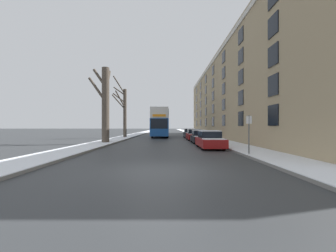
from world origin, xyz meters
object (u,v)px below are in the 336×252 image
object	(u,v)px
bare_tree_left_1	(123,110)
parked_car_0	(209,140)
street_sign_post	(248,133)
parked_car_2	(194,135)
parked_car_3	(189,133)
parked_car_1	(200,137)
bare_tree_left_0	(105,102)
double_decker_bus	(160,122)
pedestrian_left_sidewalk	(106,134)

from	to	relation	value
bare_tree_left_1	parked_car_0	bearing A→B (deg)	-57.33
street_sign_post	parked_car_2	bearing A→B (deg)	95.10
parked_car_2	parked_car_3	world-z (taller)	parked_car_3
street_sign_post	parked_car_1	bearing A→B (deg)	97.68
parked_car_0	parked_car_3	world-z (taller)	parked_car_0
bare_tree_left_0	street_sign_post	size ratio (longest dim) A/B	3.35
bare_tree_left_1	parked_car_0	xyz separation A→B (m)	(9.77, -15.24, -3.44)
parked_car_1	parked_car_2	bearing A→B (deg)	90.00
bare_tree_left_1	double_decker_bus	distance (m)	6.58
double_decker_bus	parked_car_1	world-z (taller)	double_decker_bus
parked_car_0	pedestrian_left_sidewalk	distance (m)	11.49
double_decker_bus	parked_car_1	distance (m)	14.47
bare_tree_left_0	pedestrian_left_sidewalk	bearing A→B (deg)	98.82
parked_car_3	street_sign_post	world-z (taller)	street_sign_post
parked_car_1	street_sign_post	world-z (taller)	street_sign_post
double_decker_bus	street_sign_post	xyz separation A→B (m)	(5.86, -23.67, -1.15)
double_decker_bus	parked_car_0	distance (m)	19.47
double_decker_bus	parked_car_0	bearing A→B (deg)	-76.57
bare_tree_left_0	parked_car_1	distance (m)	10.21
street_sign_post	bare_tree_left_1	bearing A→B (deg)	119.02
bare_tree_left_1	parked_car_3	distance (m)	10.43
pedestrian_left_sidewalk	double_decker_bus	bearing A→B (deg)	-83.69
parked_car_0	street_sign_post	world-z (taller)	street_sign_post
parked_car_2	bare_tree_left_1	bearing A→B (deg)	153.48
bare_tree_left_0	street_sign_post	distance (m)	14.70
bare_tree_left_0	street_sign_post	world-z (taller)	bare_tree_left_0
bare_tree_left_1	pedestrian_left_sidewalk	world-z (taller)	bare_tree_left_1
parked_car_1	parked_car_3	bearing A→B (deg)	90.00
parked_car_3	pedestrian_left_sidewalk	size ratio (longest dim) A/B	2.42
bare_tree_left_0	double_decker_bus	world-z (taller)	bare_tree_left_0
parked_car_0	bare_tree_left_1	bearing A→B (deg)	122.67
double_decker_bus	parked_car_3	xyz separation A→B (m)	(4.50, -2.40, -1.85)
parked_car_1	street_sign_post	size ratio (longest dim) A/B	1.67
bare_tree_left_0	pedestrian_left_sidewalk	xyz separation A→B (m)	(-0.22, 1.42, -3.25)
parked_car_3	double_decker_bus	bearing A→B (deg)	151.93
parked_car_2	parked_car_1	bearing A→B (deg)	-90.00
double_decker_bus	parked_car_1	xyz separation A→B (m)	(4.50, -13.62, -1.88)
bare_tree_left_1	parked_car_2	bearing A→B (deg)	-26.52
parked_car_0	parked_car_1	world-z (taller)	parked_car_0
double_decker_bus	pedestrian_left_sidewalk	distance (m)	13.94
parked_car_0	parked_car_1	bearing A→B (deg)	90.00
bare_tree_left_0	parked_car_2	bearing A→B (deg)	31.04
parked_car_2	parked_car_0	bearing A→B (deg)	-90.00
pedestrian_left_sidewalk	street_sign_post	world-z (taller)	street_sign_post
parked_car_2	street_sign_post	xyz separation A→B (m)	(1.36, -15.18, 0.72)
double_decker_bus	street_sign_post	world-z (taller)	double_decker_bus
parked_car_3	pedestrian_left_sidewalk	distance (m)	14.28
street_sign_post	bare_tree_left_0	bearing A→B (deg)	139.12
parked_car_3	pedestrian_left_sidewalk	xyz separation A→B (m)	(-9.77, -10.41, 0.29)
parked_car_0	street_sign_post	xyz separation A→B (m)	(1.36, -4.82, 0.71)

